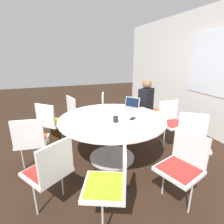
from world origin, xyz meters
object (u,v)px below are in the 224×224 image
Objects in this scene: chair_3 at (51,120)px; chair_8 at (192,138)px; chair_6 at (111,181)px; chair_7 at (183,163)px; cell_phone at (133,119)px; chair_0 at (147,108)px; chair_5 at (50,168)px; coffee_cup at (116,119)px; chair_4 at (31,139)px; chair_9 at (171,120)px; chair_2 at (77,112)px; laptop at (131,106)px; chair_1 at (108,108)px; person_0 at (146,102)px; handbag at (55,133)px.

chair_3 is 2.49m from chair_8.
chair_6 is 1.00× the size of chair_7.
chair_3 reaches higher than cell_phone.
chair_0 is at bearing -59.79° from chair_8.
coffee_cup is at bearing -4.49° from chair_5.
chair_4 is 2.49m from chair_9.
chair_2 and chair_7 have the same top height.
chair_6 is (1.98, 0.53, 0.00)m from chair_3.
laptop is at bearing -8.17° from chair_6.
chair_6 and chair_7 have the same top height.
chair_0 is 1.00× the size of chair_3.
chair_2 and chair_8 have the same top height.
chair_0 is 1.64m from chair_8.
chair_1 is 2.49m from chair_6.
coffee_cup is (0.55, -0.51, -0.01)m from laptop.
chair_1 is at bearing -67.27° from person_0.
chair_6 is (2.12, -1.64, 0.00)m from chair_0.
person_0 is at bearing -14.97° from chair_6.
chair_2 is 2.36m from chair_8.
chair_1 is 0.73m from chair_2.
chair_3 is 1.56m from chair_5.
chair_2 is 9.51× the size of coffee_cup.
coffee_cup is 0.61× the size of cell_phone.
laptop is at bearing -21.10° from chair_9.
chair_7 is 2.28× the size of laptop.
chair_9 is at bearing -50.78° from chair_7.
chair_0 is 2.43× the size of handbag.
chair_7 is at bearing 31.44° from handbag.
chair_7 is at bearing 34.57° from chair_0.
chair_8 is 0.71× the size of person_0.
chair_8 is at bearing 53.36° from person_0.
chair_4 is 9.51× the size of coffee_cup.
chair_4 is 0.71× the size of person_0.
chair_8 is 1.19m from coffee_cup.
chair_6 is at bearing 16.56° from person_0.
coffee_cup is at bearing -0.01° from chair_6.
chair_7 reaches higher than coffee_cup.
chair_0 is 2.16m from handbag.
chair_5 is 1.44m from cell_phone.
chair_4 is at bearing 17.86° from chair_8.
person_0 is at bearing -36.15° from chair_7.
chair_6 is 9.51× the size of coffee_cup.
chair_8 and chair_9 have the same top height.
chair_5 is 9.51× the size of coffee_cup.
chair_7 reaches higher than cell_phone.
chair_9 is at bearing 102.20° from coffee_cup.
person_0 reaches higher than chair_1.
chair_8 is at bearing 22.17° from chair_2.
chair_2 is at bearing 103.69° from handbag.
chair_1 is 0.90m from laptop.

